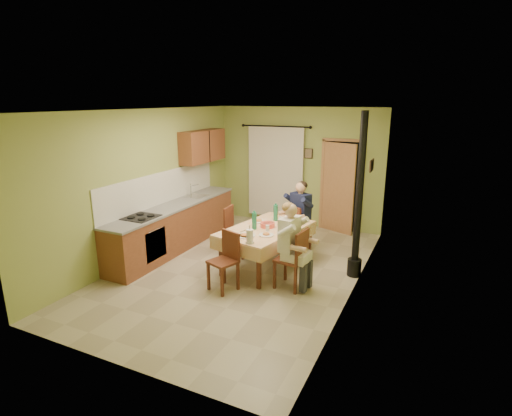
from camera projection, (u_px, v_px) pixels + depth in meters
The scene contains 17 objects.
floor at pixel (241, 269), 7.22m from camera, with size 4.00×6.00×0.01m, color tan.
room_shell at pixel (240, 170), 6.73m from camera, with size 4.04×6.04×2.82m.
kitchen_run at pixel (176, 225), 8.14m from camera, with size 0.64×3.64×1.56m.
upper_cabinets at pixel (203, 146), 8.93m from camera, with size 0.35×1.40×0.70m, color brown.
curtain at pixel (275, 172), 9.64m from camera, with size 1.70×0.07×2.22m.
doorway at pixel (340, 186), 9.04m from camera, with size 0.96×0.34×2.15m.
dining_table at pixel (266, 248), 7.19m from camera, with size 1.40×1.97×0.76m.
tableware at pixel (263, 226), 7.00m from camera, with size 0.69×1.67×0.33m.
chair_far at pixel (298, 237), 8.04m from camera, with size 0.52×0.52×0.95m.
chair_near at pixel (224, 273), 6.38m from camera, with size 0.50×0.50×0.95m.
chair_right at pixel (291, 270), 6.45m from camera, with size 0.48×0.48×0.99m.
chair_left at pixel (237, 241), 7.79m from camera, with size 0.44×0.44×0.97m.
man_far at pixel (299, 208), 7.89m from camera, with size 0.65×0.61×1.39m.
man_right at pixel (291, 236), 6.30m from camera, with size 0.50×0.61×1.39m.
stove_flue at pixel (358, 219), 6.69m from camera, with size 0.24×0.24×2.80m.
picture_back at pixel (309, 153), 9.24m from camera, with size 0.19×0.03×0.23m, color black.
picture_right at pixel (372, 165), 6.96m from camera, with size 0.03×0.31×0.21m, color brown.
Camera 1 is at (3.08, -5.92, 2.98)m, focal length 28.00 mm.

